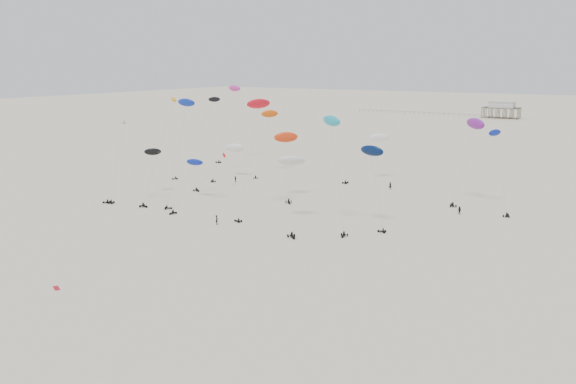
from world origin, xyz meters
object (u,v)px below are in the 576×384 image
Objects in this scene: pavilion_main at (501,111)px; rig_9 at (232,101)px; spectator_0 at (217,224)px; rig_0 at (190,172)px; rig_4 at (334,140)px.

rig_9 is (-47.95, -202.74, 15.39)m from pavilion_main.
rig_9 reaches higher than spectator_0.
rig_0 is 22.74m from spectator_0.
rig_9 is (-27.46, 53.08, 12.55)m from rig_0.
rig_9 is at bearing -62.86° from rig_0.
spectator_0 is (17.56, -12.60, -7.06)m from rig_0.
rig_0 is at bearing 23.08° from spectator_0.
rig_4 reaches higher than spectator_0.
rig_4 is at bearing -93.74° from spectator_0.
pavilion_main is 9.20× the size of spectator_0.
spectator_0 is (45.03, -65.69, -19.61)m from rig_9.
spectator_0 is at bearing 144.12° from rig_0.
rig_0 is 7.45× the size of spectator_0.
rig_4 is 9.78× the size of spectator_0.
pavilion_main is 0.94× the size of rig_4.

